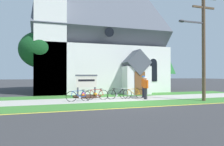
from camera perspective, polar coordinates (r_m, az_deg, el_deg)
ground at (r=16.80m, az=-0.63°, el=-6.72°), size 140.00×140.00×0.00m
sidewalk_slab at (r=14.76m, az=3.39°, el=-7.55°), size 32.00×2.79×0.01m
grass_verge at (r=12.41m, az=7.55°, el=-8.89°), size 32.00×2.34×0.01m
church_lawn at (r=17.24m, az=0.33°, el=-6.55°), size 24.00×2.48×0.01m
curb_paint_stripe at (r=11.24m, az=10.37°, el=-9.76°), size 28.00×0.16×0.01m
church_building at (r=23.18m, az=-4.99°, el=6.51°), size 13.85×12.24×13.51m
church_sign at (r=16.27m, az=-7.51°, el=-2.64°), size 1.83×0.16×1.82m
flower_bed at (r=16.06m, az=-7.32°, el=-6.72°), size 2.27×2.27×0.34m
bicycle_green at (r=14.27m, az=-4.53°, el=-6.30°), size 1.71×0.35×0.82m
bicycle_silver at (r=14.65m, az=1.65°, el=-6.16°), size 1.72×0.14×0.83m
bicycle_yellow at (r=15.05m, az=6.35°, el=-5.98°), size 1.79×0.12×0.81m
bicycle_white at (r=13.53m, az=-9.74°, el=-6.62°), size 1.72×0.13×0.80m
cyclist_in_yellow_jersey at (r=14.59m, az=9.80°, el=-3.82°), size 0.28×0.70×1.66m
cyclist_in_orange_jersey at (r=15.51m, az=9.23°, el=-3.40°), size 0.30×0.72×1.74m
utility_pole at (r=15.15m, az=24.95°, el=9.17°), size 3.12×0.28×7.83m
roadside_conifer at (r=25.14m, az=14.38°, el=4.37°), size 3.36×3.36×6.02m
yard_deciduous_tree at (r=19.59m, az=-20.15°, el=6.37°), size 3.90×3.90×5.88m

